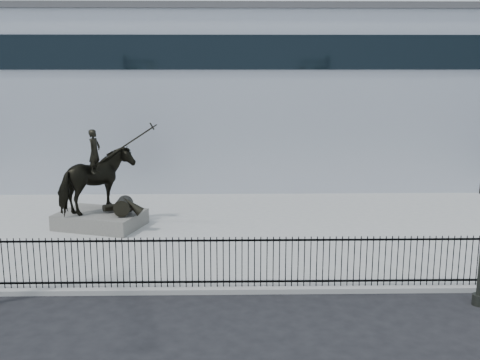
{
  "coord_description": "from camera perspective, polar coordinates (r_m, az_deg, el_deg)",
  "views": [
    {
      "loc": [
        0.18,
        -14.05,
        6.52
      ],
      "look_at": [
        0.55,
        6.0,
        2.32
      ],
      "focal_mm": 42.0,
      "sensor_mm": 36.0,
      "label": 1
    }
  ],
  "objects": [
    {
      "name": "statue_plinth",
      "position": [
        22.88,
        -14.0,
        -3.92
      ],
      "size": [
        3.68,
        3.03,
        0.59
      ],
      "primitive_type": "cube",
      "rotation": [
        0.0,
        0.0,
        -0.31
      ],
      "color": "#55534D",
      "rests_on": "plaza"
    },
    {
      "name": "plaza",
      "position": [
        22.02,
        -1.49,
        -5.19
      ],
      "size": [
        30.0,
        12.0,
        0.15
      ],
      "primitive_type": "cube",
      "color": "gray",
      "rests_on": "ground"
    },
    {
      "name": "building",
      "position": [
        34.11,
        -1.38,
        8.44
      ],
      "size": [
        44.0,
        14.0,
        9.0
      ],
      "primitive_type": "cube",
      "color": "silver",
      "rests_on": "ground"
    },
    {
      "name": "picket_fence",
      "position": [
        16.3,
        -1.64,
        -8.32
      ],
      "size": [
        22.1,
        0.1,
        1.5
      ],
      "color": "black",
      "rests_on": "plaza"
    },
    {
      "name": "equestrian_statue",
      "position": [
        22.49,
        -14.06,
        -0.15
      ],
      "size": [
        3.89,
        3.04,
        3.44
      ],
      "rotation": [
        0.0,
        0.0,
        -0.31
      ],
      "color": "black",
      "rests_on": "statue_plinth"
    },
    {
      "name": "ground",
      "position": [
        15.49,
        -1.67,
        -13.05
      ],
      "size": [
        120.0,
        120.0,
        0.0
      ],
      "primitive_type": "plane",
      "color": "black",
      "rests_on": "ground"
    }
  ]
}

